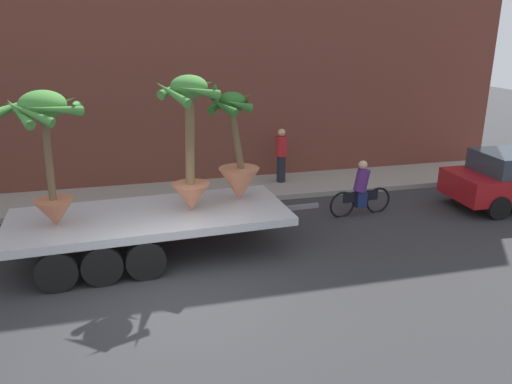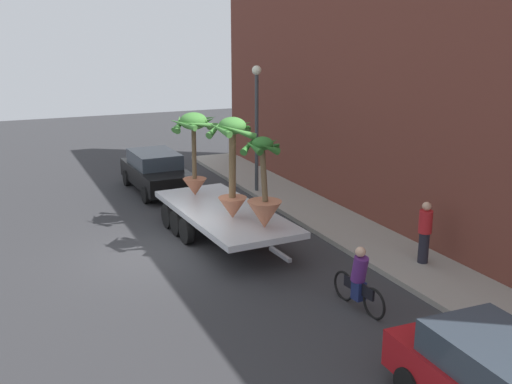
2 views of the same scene
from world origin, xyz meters
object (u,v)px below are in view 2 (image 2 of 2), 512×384
at_px(pedestrian_near_gate, 425,231).
at_px(street_lamp, 257,112).
at_px(trailing_car, 156,171).
at_px(potted_palm_middle, 194,144).
at_px(potted_palm_front, 232,166).
at_px(cyclist, 359,281).
at_px(potted_palm_rear, 264,195).
at_px(flatbed_trailer, 221,214).

xyz_separation_m(pedestrian_near_gate, street_lamp, (-8.70, -1.02, 2.19)).
xyz_separation_m(trailing_car, street_lamp, (2.04, 3.48, 2.40)).
distance_m(pedestrian_near_gate, street_lamp, 9.03).
height_order(potted_palm_middle, trailing_car, potted_palm_middle).
bearing_deg(potted_palm_front, pedestrian_near_gate, 51.65).
height_order(potted_palm_front, cyclist, potted_palm_front).
relative_size(trailing_car, street_lamp, 0.94).
relative_size(potted_palm_rear, cyclist, 1.37).
distance_m(potted_palm_front, trailing_car, 7.62).
height_order(trailing_car, street_lamp, street_lamp).
bearing_deg(potted_palm_middle, trailing_car, -178.65).
relative_size(cyclist, pedestrian_near_gate, 1.07).
height_order(flatbed_trailer, trailing_car, trailing_car).
distance_m(potted_palm_middle, trailing_car, 4.98).
xyz_separation_m(potted_palm_rear, potted_palm_middle, (-3.91, -0.67, 0.78)).
relative_size(potted_palm_front, street_lamp, 0.61).
xyz_separation_m(flatbed_trailer, cyclist, (5.84, 1.17, -0.10)).
bearing_deg(cyclist, street_lamp, 169.03).
bearing_deg(flatbed_trailer, potted_palm_front, -3.28).
height_order(flatbed_trailer, potted_palm_rear, potted_palm_rear).
relative_size(pedestrian_near_gate, street_lamp, 0.35).
relative_size(potted_palm_middle, potted_palm_front, 0.93).
height_order(flatbed_trailer, cyclist, cyclist).
xyz_separation_m(flatbed_trailer, pedestrian_near_gate, (4.51, 4.13, 0.27)).
bearing_deg(pedestrian_near_gate, potted_palm_rear, -120.81).
relative_size(flatbed_trailer, potted_palm_rear, 2.80).
xyz_separation_m(potted_palm_front, street_lamp, (-5.38, 3.18, 0.68)).
bearing_deg(potted_palm_middle, flatbed_trailer, 9.31).
bearing_deg(potted_palm_rear, street_lamp, 157.36).
xyz_separation_m(cyclist, street_lamp, (-10.03, 1.95, 2.56)).
distance_m(potted_palm_rear, potted_palm_front, 1.35).
bearing_deg(street_lamp, flatbed_trailer, -36.59).
xyz_separation_m(potted_palm_rear, pedestrian_near_gate, (2.22, 3.72, -0.88)).
bearing_deg(cyclist, pedestrian_near_gate, 114.23).
bearing_deg(potted_palm_middle, pedestrian_near_gate, 35.66).
relative_size(potted_palm_front, pedestrian_near_gate, 1.72).
xyz_separation_m(potted_palm_middle, pedestrian_near_gate, (6.13, 4.40, -1.66)).
bearing_deg(potted_palm_middle, cyclist, 10.85).
distance_m(potted_palm_rear, trailing_car, 8.62).
bearing_deg(street_lamp, cyclist, -10.97).
height_order(potted_palm_middle, potted_palm_front, potted_palm_front).
relative_size(potted_palm_front, trailing_car, 0.65).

